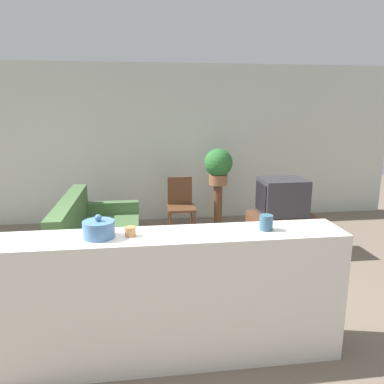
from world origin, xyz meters
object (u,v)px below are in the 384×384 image
object	(u,v)px
wooden_chair	(181,203)
television	(282,197)
decorative_bowl	(99,229)
potted_plant	(218,165)
couch	(97,241)

from	to	relation	value
wooden_chair	television	bearing A→B (deg)	-39.29
television	wooden_chair	size ratio (longest dim) A/B	0.69
wooden_chair	decorative_bowl	size ratio (longest dim) A/B	3.78
television	wooden_chair	bearing A→B (deg)	140.71
decorative_bowl	potted_plant	bearing A→B (deg)	64.09
television	potted_plant	bearing A→B (deg)	120.41
couch	television	xyz separation A→B (m)	(2.49, 0.02, 0.51)
wooden_chair	potted_plant	bearing A→B (deg)	6.42
television	wooden_chair	distance (m)	1.68
television	potted_plant	distance (m)	1.32
couch	television	bearing A→B (deg)	0.45
couch	wooden_chair	world-z (taller)	wooden_chair
couch	decorative_bowl	distance (m)	2.23
couch	wooden_chair	distance (m)	1.62
wooden_chair	potted_plant	size ratio (longest dim) A/B	1.50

